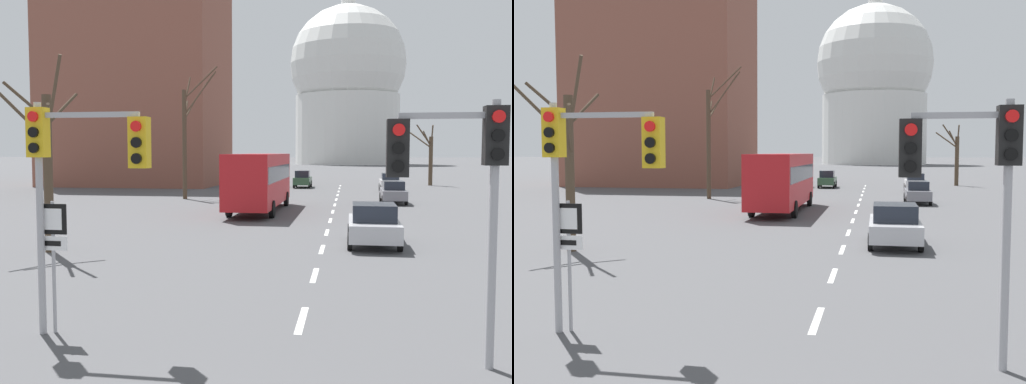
{
  "view_description": "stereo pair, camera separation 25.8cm",
  "coord_description": "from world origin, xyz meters",
  "views": [
    {
      "loc": [
        0.98,
        -3.94,
        3.59
      ],
      "look_at": [
        -0.83,
        7.04,
        2.81
      ],
      "focal_mm": 40.0,
      "sensor_mm": 36.0,
      "label": 1
    },
    {
      "loc": [
        1.23,
        -3.9,
        3.59
      ],
      "look_at": [
        -0.83,
        7.04,
        2.81
      ],
      "focal_mm": 40.0,
      "sensor_mm": 36.0,
      "label": 2
    }
  ],
  "objects": [
    {
      "name": "bare_tree_right_near",
      "position": [
        9.46,
        59.67,
        3.11
      ],
      "size": [
        2.38,
        2.55,
        6.6
      ],
      "color": "#473828",
      "rests_on": "ground_plane"
    },
    {
      "name": "lane_stripe_5",
      "position": [
        0.0,
        26.02,
        0.0
      ],
      "size": [
        0.16,
        2.0,
        0.01
      ],
      "primitive_type": "cube",
      "color": "silver",
      "rests_on": "ground_plane"
    },
    {
      "name": "sedan_near_left",
      "position": [
        4.58,
        48.83,
        0.86
      ],
      "size": [
        1.82,
        3.86,
        1.69
      ],
      "color": "silver",
      "rests_on": "ground_plane"
    },
    {
      "name": "sedan_mid_centre",
      "position": [
        1.91,
        18.32,
        0.82
      ],
      "size": [
        1.97,
        4.31,
        1.62
      ],
      "color": "#B7B7BC",
      "rests_on": "ground_plane"
    },
    {
      "name": "lane_stripe_3",
      "position": [
        0.0,
        17.02,
        0.0
      ],
      "size": [
        0.16,
        2.0,
        0.01
      ],
      "primitive_type": "cube",
      "color": "silver",
      "rests_on": "ground_plane"
    },
    {
      "name": "sedan_near_right",
      "position": [
        -3.73,
        53.73,
        0.86
      ],
      "size": [
        1.71,
        4.0,
        1.73
      ],
      "color": "#2D4C33",
      "rests_on": "ground_plane"
    },
    {
      "name": "bare_tree_left_near",
      "position": [
        -11.4,
        38.4,
        4.88
      ],
      "size": [
        3.09,
        3.09,
        10.17
      ],
      "color": "#473828",
      "rests_on": "ground_plane"
    },
    {
      "name": "city_bus",
      "position": [
        -4.38,
        29.96,
        2.05
      ],
      "size": [
        2.66,
        10.8,
        3.48
      ],
      "color": "red",
      "rests_on": "ground_plane"
    },
    {
      "name": "lane_stripe_6",
      "position": [
        0.0,
        30.52,
        0.0
      ],
      "size": [
        0.16,
        2.0,
        0.01
      ],
      "primitive_type": "cube",
      "color": "silver",
      "rests_on": "ground_plane"
    },
    {
      "name": "lane_stripe_2",
      "position": [
        0.0,
        12.52,
        0.0
      ],
      "size": [
        0.16,
        2.0,
        0.01
      ],
      "primitive_type": "cube",
      "color": "silver",
      "rests_on": "ground_plane"
    },
    {
      "name": "lane_stripe_4",
      "position": [
        0.0,
        21.52,
        0.0
      ],
      "size": [
        0.16,
        2.0,
        0.01
      ],
      "primitive_type": "cube",
      "color": "silver",
      "rests_on": "ground_plane"
    },
    {
      "name": "lane_stripe_1",
      "position": [
        0.0,
        8.02,
        0.0
      ],
      "size": [
        0.16,
        2.0,
        0.01
      ],
      "primitive_type": "cube",
      "color": "silver",
      "rests_on": "ground_plane"
    },
    {
      "name": "lane_stripe_12",
      "position": [
        0.0,
        57.52,
        0.0
      ],
      "size": [
        0.16,
        2.0,
        0.01
      ],
      "primitive_type": "cube",
      "color": "silver",
      "rests_on": "ground_plane"
    },
    {
      "name": "bare_tree_left_far",
      "position": [
        -9.64,
        14.83,
        3.27
      ],
      "size": [
        2.68,
        2.87,
        6.89
      ],
      "color": "#473828",
      "rests_on": "ground_plane"
    },
    {
      "name": "lane_stripe_8",
      "position": [
        0.0,
        39.52,
        0.0
      ],
      "size": [
        0.16,
        2.0,
        0.01
      ],
      "primitive_type": "cube",
      "color": "silver",
      "rests_on": "ground_plane"
    },
    {
      "name": "capitol_dome",
      "position": [
        0.0,
        168.52,
        23.35
      ],
      "size": [
        33.94,
        33.94,
        47.93
      ],
      "color": "silver",
      "rests_on": "ground_plane"
    },
    {
      "name": "traffic_signal_near_left",
      "position": [
        -4.24,
        6.28,
        3.45
      ],
      "size": [
        2.42,
        0.34,
        4.55
      ],
      "color": "#9E9EA3",
      "rests_on": "ground_plane"
    },
    {
      "name": "lane_stripe_10",
      "position": [
        0.0,
        48.52,
        0.0
      ],
      "size": [
        0.16,
        2.0,
        0.01
      ],
      "primitive_type": "cube",
      "color": "silver",
      "rests_on": "ground_plane"
    },
    {
      "name": "lane_stripe_7",
      "position": [
        0.0,
        35.02,
        0.0
      ],
      "size": [
        0.16,
        2.0,
        0.01
      ],
      "primitive_type": "cube",
      "color": "silver",
      "rests_on": "ground_plane"
    },
    {
      "name": "lane_stripe_9",
      "position": [
        0.0,
        44.02,
        0.0
      ],
      "size": [
        0.16,
        2.0,
        0.01
      ],
      "primitive_type": "cube",
      "color": "silver",
      "rests_on": "ground_plane"
    },
    {
      "name": "sedan_far_left",
      "position": [
        4.0,
        36.9,
        0.81
      ],
      "size": [
        1.72,
        4.47,
        1.59
      ],
      "color": "slate",
      "rests_on": "ground_plane"
    },
    {
      "name": "route_sign_post",
      "position": [
        -4.78,
        6.38,
        1.79
      ],
      "size": [
        0.6,
        0.08,
        2.62
      ],
      "color": "#9E9EA3",
      "rests_on": "ground_plane"
    },
    {
      "name": "lane_stripe_11",
      "position": [
        0.0,
        53.02,
        0.0
      ],
      "size": [
        0.16,
        2.0,
        0.01
      ],
      "primitive_type": "cube",
      "color": "silver",
      "rests_on": "ground_plane"
    },
    {
      "name": "traffic_signal_near_right",
      "position": [
        2.74,
        5.79,
        3.34
      ],
      "size": [
        1.9,
        0.34,
        4.43
      ],
      "color": "#9E9EA3",
      "rests_on": "ground_plane"
    },
    {
      "name": "apartment_block_left",
      "position": [
        -22.07,
        56.76,
        11.11
      ],
      "size": [
        18.0,
        14.0,
        22.21
      ],
      "primitive_type": "cube",
      "color": "brown",
      "rests_on": "ground_plane"
    }
  ]
}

